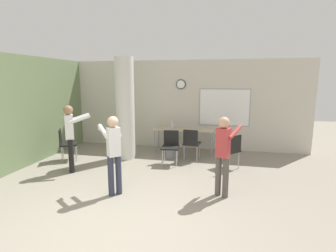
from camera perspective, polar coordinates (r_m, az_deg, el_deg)
name	(u,v)px	position (r m, az deg, el deg)	size (l,w,h in m)	color
ground_plane	(117,233)	(4.17, -10.99, -21.88)	(24.00, 24.00, 0.00)	gray
wall_left_accent	(27,111)	(7.63, -28.37, 2.87)	(0.12, 7.00, 2.80)	#6B7F56
wall_back	(180,105)	(8.45, 2.54, 4.66)	(8.00, 0.15, 2.80)	beige
support_pillar	(125,109)	(7.33, -9.32, 3.70)	(0.51, 0.51, 2.80)	silver
folding_table	(184,130)	(7.90, 3.46, -0.95)	(1.82, 0.65, 0.74)	tan
bottle_on_table	(172,124)	(7.98, 0.93, 0.34)	(0.07, 0.07, 0.29)	silver
waste_bin	(172,152)	(7.47, 0.80, -5.71)	(0.31, 0.31, 0.33)	gray
chair_table_right	(191,142)	(7.22, 5.12, -3.47)	(0.48, 0.48, 0.87)	black
chair_mid_room	(231,149)	(6.66, 13.51, -4.87)	(0.62, 0.62, 0.87)	black
chair_by_left_wall	(66,142)	(7.70, -21.34, -3.28)	(0.60, 0.60, 0.87)	black
chair_table_front	(171,145)	(6.89, 0.56, -4.09)	(0.48, 0.48, 0.87)	black
person_playing_front	(113,149)	(5.07, -11.80, -4.95)	(0.59, 0.59, 1.53)	#2D3347
person_watching_back	(71,133)	(6.61, -20.40, -1.48)	(0.64, 0.57, 1.61)	black
person_playing_side	(223,150)	(5.00, 11.99, -5.17)	(0.50, 0.64, 1.53)	#514C47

